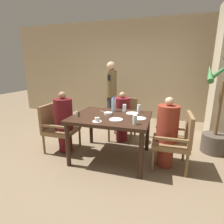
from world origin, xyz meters
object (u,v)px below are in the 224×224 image
Objects in this scene: chair_left_side at (58,126)px; bowl_small at (108,114)px; standing_host at (111,92)px; diner_in_far_chair at (122,116)px; glass_tall_mid at (135,120)px; plate_main_right at (116,120)px; chair_right_side at (176,139)px; potted_palm at (216,126)px; plate_dessert_center at (139,118)px; chair_far_side at (123,117)px; plate_main_left at (132,113)px; diner_in_right_chair at (167,132)px; glass_tall_near at (124,108)px; glass_tall_far at (139,108)px; diner_in_left_chair at (64,121)px; teacup_with_saucer at (97,120)px; water_bottle at (114,105)px.

chair_left_side is 1.00m from bowl_small.
standing_host is 1.62m from bowl_small.
standing_host reaches higher than diner_in_far_chair.
diner_in_far_chair is 1.20m from glass_tall_mid.
chair_left_side reaches higher than plate_main_right.
chair_right_side is 1.00m from potted_palm.
chair_far_side is at bearing 116.09° from plate_dessert_center.
potted_palm is 1.52m from plate_main_left.
chair_left_side is 0.49× the size of potted_palm.
diner_in_right_chair is at bearing 0.00° from chair_left_side.
diner_in_far_chair reaches higher than plate_main_left.
diner_in_far_chair is 4.95× the size of plate_main_right.
chair_far_side is 6.65× the size of glass_tall_mid.
diner_in_far_chair is 7.93× the size of glass_tall_near.
potted_palm is at bearing 14.76° from glass_tall_far.
chair_right_side is at bearing 0.00° from diner_in_left_chair.
teacup_with_saucer is at bearing -94.50° from chair_far_side.
plate_dessert_center is 0.65m from teacup_with_saucer.
chair_right_side is 2.24m from standing_host.
plate_dessert_center is at bearing -59.82° from standing_host.
diner_in_left_chair is at bearing 180.00° from diner_in_right_chair.
chair_left_side is at bearing 170.27° from plate_main_right.
potted_palm is 1.65m from glass_tall_near.
glass_tall_mid is (0.44, -1.08, 0.28)m from diner_in_far_chair.
chair_far_side reaches higher than teacup_with_saucer.
chair_right_side is 0.17m from diner_in_right_chair.
bowl_small is 0.28m from water_bottle.
diner_in_far_chair is at bearing 119.88° from plate_dessert_center.
diner_in_right_chair reaches higher than plate_main_left.
plate_main_right is at bearing -50.01° from bowl_small.
water_bottle is (-0.35, 0.08, 0.11)m from plate_main_left.
plate_main_left is at bearing -13.58° from water_bottle.
plate_main_left is at bearing 104.22° from glass_tall_mid.
water_bottle is at bearing -94.58° from chair_far_side.
glass_tall_mid is at bearing -64.09° from standing_host.
potted_palm is at bearing 19.13° from plate_main_left.
plate_main_left is 1.00× the size of plate_main_right.
diner_in_far_chair is 0.54m from glass_tall_near.
teacup_with_saucer is at bearing -24.84° from diner_in_left_chair.
standing_host is at bearing 101.28° from teacup_with_saucer.
diner_in_far_chair is 1.28m from chair_right_side.
diner_in_left_chair is 5.31× the size of plate_dessert_center.
diner_in_far_chair is at bearing 98.20° from plate_main_right.
diner_in_right_chair reaches higher than plate_main_right.
standing_host is (-0.49, 0.70, 0.41)m from chair_far_side.
glass_tall_far is at bearing 99.74° from plate_dessert_center.
potted_palm reaches higher than plate_main_left.
teacup_with_saucer reaches higher than plate_dessert_center.
plate_dessert_center is (1.49, -0.04, 0.28)m from chair_left_side.
diner_in_left_chair is 5.31× the size of plate_main_left.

